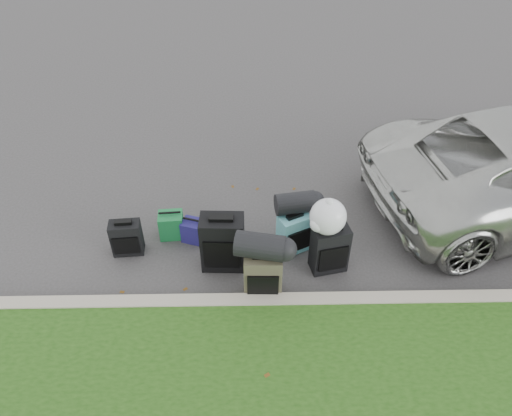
{
  "coord_description": "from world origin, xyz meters",
  "views": [
    {
      "loc": [
        -0.19,
        -4.83,
        4.82
      ],
      "look_at": [
        -0.1,
        0.2,
        0.55
      ],
      "focal_mm": 35.0,
      "sensor_mm": 36.0,
      "label": 1
    }
  ],
  "objects_px": {
    "tote_green": "(171,225)",
    "tote_navy": "(194,231)",
    "suitcase_olive": "(263,275)",
    "suitcase_teal": "(294,233)",
    "suitcase_large_black_left": "(223,243)",
    "suitcase_large_black_right": "(330,249)",
    "suitcase_small_black": "(127,238)"
  },
  "relations": [
    {
      "from": "suitcase_large_black_left",
      "to": "suitcase_large_black_right",
      "type": "bearing_deg",
      "value": -1.12
    },
    {
      "from": "suitcase_teal",
      "to": "suitcase_large_black_right",
      "type": "bearing_deg",
      "value": -65.47
    },
    {
      "from": "suitcase_large_black_right",
      "to": "tote_navy",
      "type": "bearing_deg",
      "value": 150.07
    },
    {
      "from": "suitcase_large_black_right",
      "to": "tote_navy",
      "type": "xyz_separation_m",
      "value": [
        -1.78,
        0.56,
        -0.18
      ]
    },
    {
      "from": "tote_green",
      "to": "tote_navy",
      "type": "relative_size",
      "value": 1.16
    },
    {
      "from": "suitcase_small_black",
      "to": "tote_green",
      "type": "bearing_deg",
      "value": 24.85
    },
    {
      "from": "suitcase_large_black_left",
      "to": "tote_green",
      "type": "height_order",
      "value": "suitcase_large_black_left"
    },
    {
      "from": "suitcase_large_black_right",
      "to": "suitcase_large_black_left",
      "type": "bearing_deg",
      "value": 164.12
    },
    {
      "from": "suitcase_small_black",
      "to": "suitcase_teal",
      "type": "relative_size",
      "value": 0.86
    },
    {
      "from": "suitcase_olive",
      "to": "tote_green",
      "type": "bearing_deg",
      "value": 140.94
    },
    {
      "from": "suitcase_olive",
      "to": "tote_navy",
      "type": "height_order",
      "value": "suitcase_olive"
    },
    {
      "from": "suitcase_large_black_right",
      "to": "tote_green",
      "type": "bearing_deg",
      "value": 150.26
    },
    {
      "from": "suitcase_teal",
      "to": "tote_navy",
      "type": "height_order",
      "value": "suitcase_teal"
    },
    {
      "from": "suitcase_small_black",
      "to": "suitcase_large_black_right",
      "type": "height_order",
      "value": "suitcase_large_black_right"
    },
    {
      "from": "suitcase_teal",
      "to": "tote_green",
      "type": "relative_size",
      "value": 1.56
    },
    {
      "from": "suitcase_large_black_left",
      "to": "tote_navy",
      "type": "height_order",
      "value": "suitcase_large_black_left"
    },
    {
      "from": "suitcase_large_black_left",
      "to": "suitcase_teal",
      "type": "bearing_deg",
      "value": 18.35
    },
    {
      "from": "suitcase_large_black_left",
      "to": "tote_green",
      "type": "relative_size",
      "value": 2.11
    },
    {
      "from": "suitcase_olive",
      "to": "suitcase_teal",
      "type": "xyz_separation_m",
      "value": [
        0.43,
        0.75,
        -0.02
      ]
    },
    {
      "from": "suitcase_olive",
      "to": "tote_green",
      "type": "height_order",
      "value": "suitcase_olive"
    },
    {
      "from": "suitcase_olive",
      "to": "tote_navy",
      "type": "distance_m",
      "value": 1.34
    },
    {
      "from": "suitcase_small_black",
      "to": "tote_green",
      "type": "distance_m",
      "value": 0.64
    },
    {
      "from": "suitcase_large_black_left",
      "to": "tote_navy",
      "type": "relative_size",
      "value": 2.45
    },
    {
      "from": "suitcase_large_black_right",
      "to": "tote_navy",
      "type": "relative_size",
      "value": 2.11
    },
    {
      "from": "suitcase_teal",
      "to": "suitcase_olive",
      "type": "bearing_deg",
      "value": -146.1
    },
    {
      "from": "tote_navy",
      "to": "suitcase_teal",
      "type": "bearing_deg",
      "value": 9.24
    },
    {
      "from": "suitcase_large_black_left",
      "to": "suitcase_olive",
      "type": "distance_m",
      "value": 0.7
    },
    {
      "from": "suitcase_small_black",
      "to": "suitcase_olive",
      "type": "relative_size",
      "value": 0.8
    },
    {
      "from": "suitcase_small_black",
      "to": "suitcase_olive",
      "type": "height_order",
      "value": "suitcase_olive"
    },
    {
      "from": "tote_green",
      "to": "suitcase_teal",
      "type": "bearing_deg",
      "value": -14.63
    },
    {
      "from": "suitcase_large_black_left",
      "to": "suitcase_teal",
      "type": "height_order",
      "value": "suitcase_large_black_left"
    },
    {
      "from": "suitcase_small_black",
      "to": "suitcase_large_black_right",
      "type": "xyz_separation_m",
      "value": [
        2.64,
        -0.34,
        0.09
      ]
    }
  ]
}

